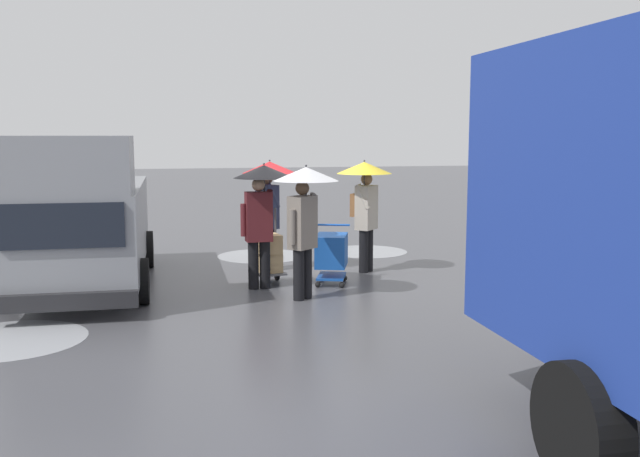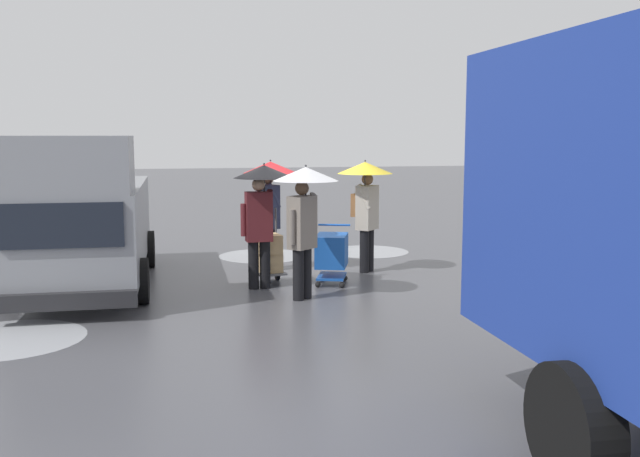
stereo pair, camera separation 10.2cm
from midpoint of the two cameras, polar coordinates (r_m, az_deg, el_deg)
The scene contains 13 objects.
ground_plane at distance 13.02m, azimuth -1.20°, elevation -4.12°, with size 90.00×90.00×0.00m, color #4C4C51.
slush_patch_near_cluster at distance 15.64m, azimuth -4.38°, elevation -2.17°, with size 1.92×1.92×0.01m, color #999BA0.
slush_patch_under_van at distance 16.20m, azimuth 4.01°, elevation -1.83°, with size 1.83×1.83×0.01m, color #999BA0.
slush_patch_mid_street at distance 10.14m, azimuth -23.32°, elevation -8.06°, with size 1.96×1.96×0.01m, color #999BA0.
slush_patch_far_side at distance 14.25m, azimuth -19.63°, elevation -3.53°, with size 2.98×2.98×0.01m, color #999BA0.
cargo_van_parked_right at distance 12.77m, azimuth -18.08°, elevation 0.65°, with size 2.28×5.38×2.60m.
shopping_cart_vendor at distance 12.57m, azimuth 1.17°, elevation -1.90°, with size 0.79×0.95×1.02m.
hand_dolly_boxes at distance 12.59m, azimuth -3.86°, elevation -2.08°, with size 0.60×0.77×1.32m.
pedestrian_pink_side at distance 13.77m, azimuth -3.86°, elevation 3.10°, with size 1.04×1.04×2.15m.
pedestrian_black_side at distance 13.59m, azimuth 3.86°, elevation 3.04°, with size 1.04×1.04×2.15m.
pedestrian_white_side at distance 11.33m, azimuth -1.01°, elevation 2.26°, with size 1.04×1.04×2.15m.
pedestrian_far_side at distance 12.14m, azimuth -4.41°, elevation 2.58°, with size 1.04×1.04×2.15m.
street_lamp at distance 12.16m, azimuth 18.10°, elevation 5.96°, with size 0.28×0.28×3.86m.
Camera 2 is at (2.45, 12.52, 2.61)m, focal length 40.23 mm.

